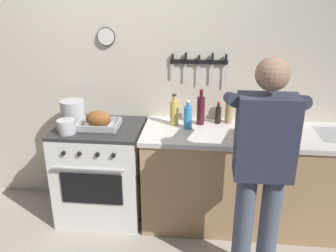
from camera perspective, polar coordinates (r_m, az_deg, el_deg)
name	(u,v)px	position (r m, az deg, el deg)	size (l,w,h in m)	color
wall_back	(129,74)	(3.32, -6.32, 8.51)	(6.00, 0.13, 2.60)	beige
counter_block	(258,178)	(3.26, 14.49, -8.27)	(2.03, 0.65, 0.90)	tan
stove	(102,171)	(3.34, -10.73, -7.28)	(0.76, 0.67, 0.90)	white
person_cook	(262,162)	(2.43, 15.12, -5.70)	(0.51, 0.63, 1.66)	#4C566B
roasting_pan	(99,121)	(3.09, -11.25, 0.82)	(0.35, 0.26, 0.16)	#B7B7BC
stock_pot	(73,111)	(3.30, -15.29, 2.35)	(0.22, 0.22, 0.20)	#B7B7BC
saucepan	(66,127)	(3.05, -16.27, -0.10)	(0.15, 0.15, 0.12)	#B7B7BC
cutting_board	(257,136)	(2.95, 14.25, -1.65)	(0.36, 0.24, 0.02)	tan
bottle_dish_soap	(188,117)	(3.02, 3.28, 1.49)	(0.07, 0.07, 0.25)	#338CCC
bottle_hot_sauce	(284,121)	(3.14, 18.37, 0.85)	(0.05, 0.05, 0.21)	red
bottle_cooking_oil	(174,112)	(3.10, 1.02, 2.27)	(0.08, 0.08, 0.28)	gold
bottle_vinegar	(229,111)	(3.19, 9.89, 2.36)	(0.07, 0.07, 0.26)	#997F4C
bottle_soy_sauce	(218,114)	(3.18, 8.17, 1.88)	(0.05, 0.05, 0.20)	black
bottle_wine_red	(201,110)	(3.12, 5.37, 2.64)	(0.07, 0.07, 0.32)	#47141E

